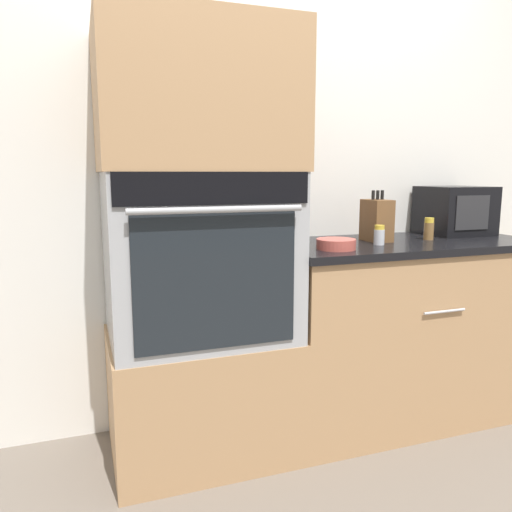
# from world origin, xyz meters

# --- Properties ---
(ground_plane) EXTENTS (12.00, 12.00, 0.00)m
(ground_plane) POSITION_xyz_m (0.00, 0.00, 0.00)
(ground_plane) COLOR #6B6056
(wall_back) EXTENTS (8.00, 0.05, 2.50)m
(wall_back) POSITION_xyz_m (0.00, 0.63, 1.25)
(wall_back) COLOR silver
(wall_back) RESTS_ON ground_plane
(oven_cabinet_base) EXTENTS (0.79, 0.60, 0.54)m
(oven_cabinet_base) POSITION_xyz_m (-0.39, 0.30, 0.27)
(oven_cabinet_base) COLOR #A87F56
(oven_cabinet_base) RESTS_ON ground_plane
(wall_oven) EXTENTS (0.76, 0.64, 0.71)m
(wall_oven) POSITION_xyz_m (-0.39, 0.30, 0.90)
(wall_oven) COLOR #9EA0A5
(wall_oven) RESTS_ON oven_cabinet_base
(oven_cabinet_upper) EXTENTS (0.79, 0.60, 0.58)m
(oven_cabinet_upper) POSITION_xyz_m (-0.39, 0.30, 1.54)
(oven_cabinet_upper) COLOR #A87F56
(oven_cabinet_upper) RESTS_ON wall_oven
(counter_unit) EXTENTS (1.33, 0.63, 0.91)m
(counter_unit) POSITION_xyz_m (0.65, 0.30, 0.46)
(counter_unit) COLOR #A87F56
(counter_unit) RESTS_ON ground_plane
(microwave) EXTENTS (0.34, 0.31, 0.26)m
(microwave) POSITION_xyz_m (1.06, 0.43, 1.04)
(microwave) COLOR black
(microwave) RESTS_ON counter_unit
(knife_block) EXTENTS (0.10, 0.16, 0.25)m
(knife_block) POSITION_xyz_m (0.51, 0.34, 1.02)
(knife_block) COLOR brown
(knife_block) RESTS_ON counter_unit
(bowl) EXTENTS (0.17, 0.17, 0.05)m
(bowl) POSITION_xyz_m (0.19, 0.16, 0.94)
(bowl) COLOR #B24C42
(bowl) RESTS_ON counter_unit
(condiment_jar_near) EXTENTS (0.06, 0.06, 0.09)m
(condiment_jar_near) POSITION_xyz_m (0.65, 0.55, 0.96)
(condiment_jar_near) COLOR brown
(condiment_jar_near) RESTS_ON counter_unit
(condiment_jar_mid) EXTENTS (0.05, 0.05, 0.11)m
(condiment_jar_mid) POSITION_xyz_m (0.78, 0.29, 0.97)
(condiment_jar_mid) COLOR brown
(condiment_jar_mid) RESTS_ON counter_unit
(condiment_jar_far) EXTENTS (0.05, 0.05, 0.09)m
(condiment_jar_far) POSITION_xyz_m (0.45, 0.22, 0.96)
(condiment_jar_far) COLOR silver
(condiment_jar_far) RESTS_ON counter_unit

